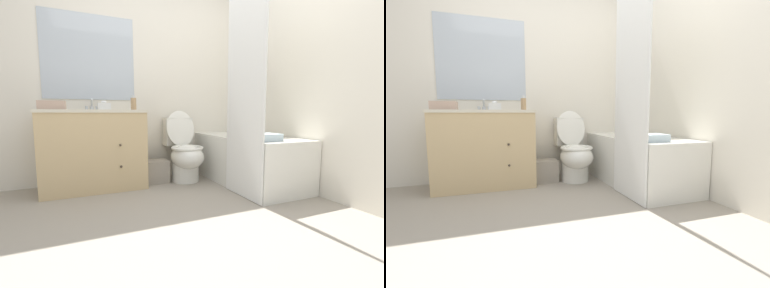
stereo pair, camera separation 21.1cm
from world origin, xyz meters
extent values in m
plane|color=gray|center=(0.00, 0.00, 0.00)|extent=(14.00, 14.00, 0.00)
cube|color=silver|center=(0.00, 1.60, 1.25)|extent=(8.00, 0.05, 2.50)
cube|color=#B2BCC6|center=(-0.73, 1.57, 1.43)|extent=(0.97, 0.01, 0.93)
cube|color=silver|center=(1.28, 0.79, 1.25)|extent=(0.05, 2.57, 2.50)
cube|color=tan|center=(-0.73, 1.31, 0.41)|extent=(1.03, 0.53, 0.81)
cube|color=beige|center=(-0.73, 1.31, 0.83)|extent=(1.05, 0.55, 0.03)
cylinder|color=silver|center=(-0.73, 1.31, 0.79)|extent=(0.31, 0.31, 0.10)
sphere|color=#382D23|center=(-0.50, 1.03, 0.49)|extent=(0.02, 0.02, 0.02)
sphere|color=#382D23|center=(-0.50, 1.03, 0.27)|extent=(0.02, 0.02, 0.02)
cylinder|color=silver|center=(-0.73, 1.51, 0.86)|extent=(0.04, 0.04, 0.04)
cylinder|color=silver|center=(-0.73, 1.46, 0.93)|extent=(0.02, 0.11, 0.09)
cylinder|color=silver|center=(-0.78, 1.51, 0.87)|extent=(0.03, 0.03, 0.04)
cylinder|color=silver|center=(-0.67, 1.51, 0.87)|extent=(0.03, 0.03, 0.04)
cylinder|color=silver|center=(0.27, 1.20, 0.11)|extent=(0.32, 0.32, 0.22)
ellipsoid|color=silver|center=(0.27, 1.14, 0.30)|extent=(0.38, 0.47, 0.28)
torus|color=silver|center=(0.27, 1.14, 0.41)|extent=(0.38, 0.38, 0.04)
cube|color=silver|center=(0.27, 1.46, 0.58)|extent=(0.34, 0.18, 0.34)
ellipsoid|color=silver|center=(0.27, 1.35, 0.62)|extent=(0.36, 0.14, 0.44)
cube|color=silver|center=(0.91, 0.85, 0.27)|extent=(0.67, 1.45, 0.55)
cube|color=#A5A7A2|center=(0.91, 0.85, 0.54)|extent=(0.55, 1.33, 0.01)
cube|color=white|center=(0.56, 0.43, 0.97)|extent=(0.01, 0.58, 1.94)
cube|color=gray|center=(-0.07, 1.29, 0.13)|extent=(0.27, 0.23, 0.26)
cube|color=white|center=(-0.61, 1.35, 0.88)|extent=(0.13, 0.13, 0.07)
ellipsoid|color=white|center=(-0.61, 1.35, 0.93)|extent=(0.06, 0.04, 0.03)
cylinder|color=tan|center=(-0.30, 1.30, 0.91)|extent=(0.06, 0.06, 0.13)
cylinder|color=silver|center=(-0.30, 1.30, 0.99)|extent=(0.03, 0.03, 0.03)
cube|color=tan|center=(-1.09, 1.18, 0.88)|extent=(0.24, 0.17, 0.08)
cube|color=silver|center=(0.75, 0.35, 0.58)|extent=(0.26, 0.21, 0.07)
camera|label=1|loc=(-0.87, -1.59, 0.81)|focal=24.00mm
camera|label=2|loc=(-0.67, -1.67, 0.81)|focal=24.00mm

